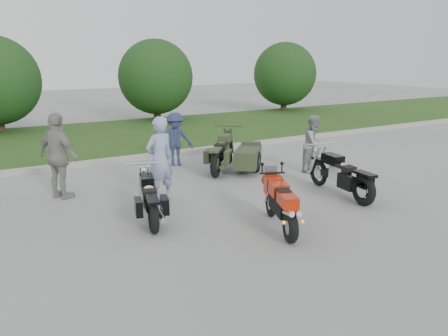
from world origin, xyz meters
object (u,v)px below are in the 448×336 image
cruiser_left (150,200)px  person_back (59,156)px  sportbike_red (281,203)px  person_denim (175,139)px  person_stripe (160,159)px  cruiser_sidecar (237,156)px  person_grey (314,143)px  cruiser_right (343,177)px

cruiser_left → person_back: size_ratio=1.06×
cruiser_left → sportbike_red: bearing=-26.1°
person_denim → person_stripe: bearing=-104.8°
cruiser_sidecar → person_denim: size_ratio=1.44×
person_denim → person_back: bearing=-140.6°
person_stripe → person_denim: 3.28m
person_stripe → person_grey: (4.67, 0.19, -0.15)m
cruiser_right → cruiser_sidecar: bearing=113.1°
cruiser_sidecar → person_denim: (-1.16, 1.52, 0.33)m
cruiser_left → person_stripe: 1.37m
person_back → person_denim: bearing=-95.8°
cruiser_sidecar → person_stripe: bearing=-113.1°
person_back → sportbike_red: bearing=-171.9°
cruiser_left → cruiser_right: cruiser_right is taller
cruiser_right → person_stripe: (-3.67, 1.87, 0.48)m
sportbike_red → person_stripe: 3.01m
person_stripe → person_back: (-1.84, 1.30, 0.03)m
cruiser_right → person_grey: person_grey is taller
person_grey → person_denim: bearing=118.5°
person_denim → cruiser_sidecar: bearing=-36.4°
cruiser_left → person_grey: person_grey is taller
cruiser_left → person_denim: (2.38, 3.87, 0.37)m
person_denim → sportbike_red: bearing=-78.8°
person_grey → person_back: 6.61m
sportbike_red → person_denim: bearing=107.2°
person_stripe → person_denim: person_stripe is taller
cruiser_left → person_stripe: size_ratio=1.10×
cruiser_left → cruiser_right: (4.35, -0.81, 0.04)m
sportbike_red → cruiser_right: 2.62m
person_grey → person_back: size_ratio=0.82×
sportbike_red → cruiser_right: size_ratio=0.76×
cruiser_sidecar → person_back: size_ratio=1.16×
cruiser_left → person_grey: bearing=28.8°
cruiser_right → person_denim: person_denim is taller
cruiser_right → person_back: size_ratio=1.19×
cruiser_right → person_back: bearing=158.7°
sportbike_red → cruiser_sidecar: bearing=89.9°
cruiser_sidecar → person_denim: 1.94m
cruiser_right → person_back: person_back is taller
sportbike_red → person_stripe: person_stripe is taller
cruiser_right → person_grey: size_ratio=1.46×
person_denim → person_back: 3.85m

